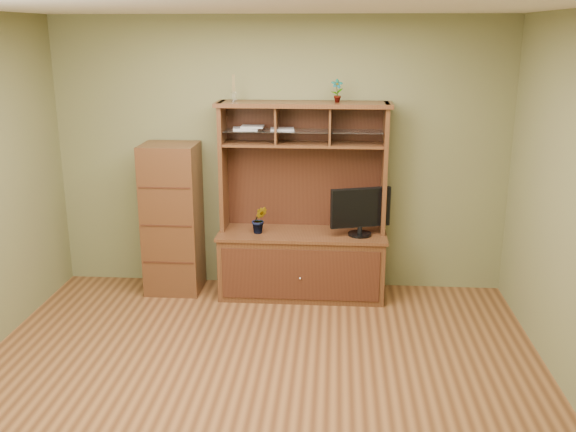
# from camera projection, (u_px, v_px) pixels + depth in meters

# --- Properties ---
(room) EXTENTS (4.54, 4.04, 2.74)m
(room) POSITION_uv_depth(u_px,v_px,m) (255.00, 209.00, 4.46)
(room) COLOR #522E17
(room) RESTS_ON ground
(media_hutch) EXTENTS (1.66, 0.61, 1.90)m
(media_hutch) POSITION_uv_depth(u_px,v_px,m) (302.00, 244.00, 6.33)
(media_hutch) COLOR #422212
(media_hutch) RESTS_ON room
(monitor) EXTENTS (0.58, 0.23, 0.47)m
(monitor) POSITION_uv_depth(u_px,v_px,m) (360.00, 211.00, 6.10)
(monitor) COLOR black
(monitor) RESTS_ON media_hutch
(orchid_plant) EXTENTS (0.16, 0.14, 0.27)m
(orchid_plant) POSITION_uv_depth(u_px,v_px,m) (259.00, 220.00, 6.21)
(orchid_plant) COLOR #25501B
(orchid_plant) RESTS_ON media_hutch
(top_plant) EXTENTS (0.12, 0.09, 0.22)m
(top_plant) POSITION_uv_depth(u_px,v_px,m) (337.00, 91.00, 5.97)
(top_plant) COLOR #346924
(top_plant) RESTS_ON media_hutch
(reed_diffuser) EXTENTS (0.05, 0.05, 0.25)m
(reed_diffuser) POSITION_uv_depth(u_px,v_px,m) (234.00, 91.00, 6.04)
(reed_diffuser) COLOR silver
(reed_diffuser) RESTS_ON media_hutch
(magazines) EXTENTS (0.60, 0.21, 0.04)m
(magazines) POSITION_uv_depth(u_px,v_px,m) (259.00, 128.00, 6.12)
(magazines) COLOR silver
(magazines) RESTS_ON media_hutch
(side_cabinet) EXTENTS (0.53, 0.49, 1.50)m
(side_cabinet) POSITION_uv_depth(u_px,v_px,m) (173.00, 219.00, 6.37)
(side_cabinet) COLOR #422212
(side_cabinet) RESTS_ON room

